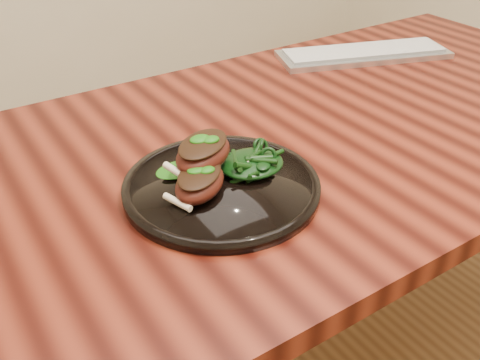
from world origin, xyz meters
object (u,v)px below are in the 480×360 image
Objects in this scene: greens_heap at (252,160)px; keyboard at (364,53)px; desk at (313,159)px; plate at (222,186)px; lamb_chop_front at (199,181)px.

greens_heap is 0.65m from keyboard.
plate is (-0.28, -0.10, 0.09)m from desk.
greens_heap is at bearing 5.19° from plate.
desk is at bearing -147.23° from keyboard.
desk is 12.77× the size of lamb_chop_front.
plate is at bearing -174.81° from greens_heap.
plate is 2.88× the size of greens_heap.
desk is 5.10× the size of plate.
desk is 0.37m from lamb_chop_front.
keyboard reaches higher than plate.
plate is 0.06m from lamb_chop_front.
lamb_chop_front is (-0.05, -0.01, 0.03)m from plate.
keyboard reaches higher than desk.
lamb_chop_front reaches higher than keyboard.
desk is 0.32m from plate.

